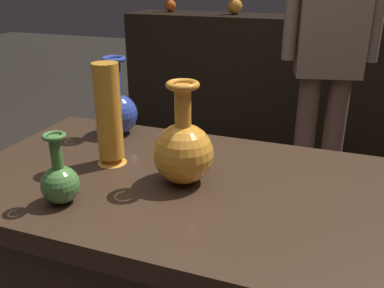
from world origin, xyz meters
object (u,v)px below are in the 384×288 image
vase_tall_behind (117,110)px  vase_left_accent (109,116)px  vase_centerpiece (183,150)px  shelf_vase_far_left (170,4)px  vase_right_accent (60,181)px  visitor_center_back (330,46)px  shelf_vase_center (310,7)px  shelf_vase_left (235,5)px

vase_tall_behind → vase_left_accent: size_ratio=0.90×
vase_centerpiece → shelf_vase_far_left: (-1.00, 2.27, 0.17)m
vase_centerpiece → vase_left_accent: (-0.22, 0.04, 0.05)m
vase_centerpiece → shelf_vase_far_left: size_ratio=1.27×
vase_left_accent → vase_centerpiece: bearing=-9.2°
vase_right_accent → shelf_vase_far_left: bearing=107.6°
shelf_vase_far_left → visitor_center_back: bearing=-35.6°
vase_left_accent → shelf_vase_center: bearing=83.3°
vase_centerpiece → vase_left_accent: vase_left_accent is taller
vase_centerpiece → vase_left_accent: bearing=170.8°
shelf_vase_left → visitor_center_back: (0.72, -0.86, -0.13)m
vase_centerpiece → shelf_vase_left: 2.29m
vase_right_accent → vase_left_accent: bearing=90.7°
shelf_vase_far_left → vase_tall_behind: bearing=-71.4°
vase_centerpiece → shelf_vase_far_left: bearing=113.7°
shelf_vase_center → visitor_center_back: visitor_center_back is taller
shelf_vase_left → vase_left_accent: bearing=-83.3°
vase_centerpiece → shelf_vase_left: bearing=102.1°
vase_centerpiece → shelf_vase_center: 2.28m
shelf_vase_far_left → visitor_center_back: visitor_center_back is taller
visitor_center_back → shelf_vase_center: bearing=-90.0°
shelf_vase_center → shelf_vase_far_left: (-1.04, -0.00, 0.00)m
vase_tall_behind → vase_right_accent: bearing=-77.0°
shelf_vase_left → shelf_vase_far_left: bearing=176.2°
vase_centerpiece → shelf_vase_center: (0.04, 2.28, 0.17)m
vase_left_accent → shelf_vase_far_left: shelf_vase_far_left is taller
vase_left_accent → visitor_center_back: (0.46, 1.35, -0.00)m
vase_left_accent → shelf_vase_center: size_ratio=1.41×
vase_left_accent → vase_right_accent: (0.00, -0.22, -0.08)m
vase_centerpiece → vase_tall_behind: vase_centerpiece is taller
vase_right_accent → visitor_center_back: bearing=73.6°
vase_left_accent → shelf_vase_left: shelf_vase_left is taller
shelf_vase_left → visitor_center_back: 1.13m
shelf_vase_center → visitor_center_back: size_ratio=0.12×
vase_left_accent → vase_tall_behind: bearing=115.1°
vase_tall_behind → shelf_vase_left: size_ratio=1.15×
shelf_vase_center → vase_left_accent: bearing=-96.7°
vase_tall_behind → shelf_vase_center: 2.08m
vase_tall_behind → shelf_vase_far_left: size_ratio=1.24×
vase_centerpiece → vase_right_accent: vase_centerpiece is taller
vase_right_accent → shelf_vase_left: bearing=96.1°
vase_centerpiece → shelf_vase_left: shelf_vase_left is taller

